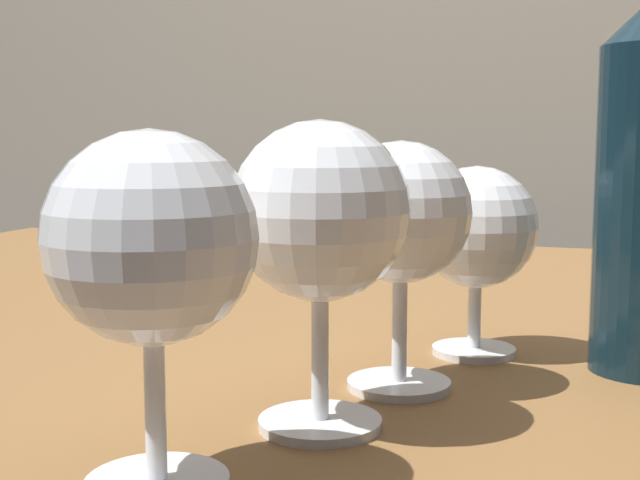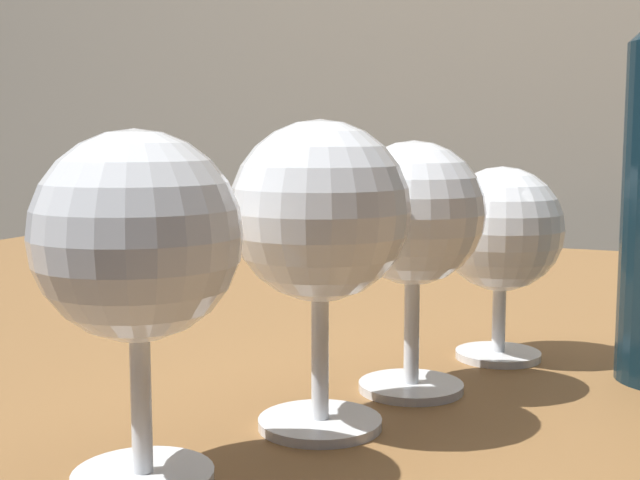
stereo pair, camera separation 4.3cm
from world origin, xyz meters
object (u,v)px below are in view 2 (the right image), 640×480
wine_glass_white (414,218)px  wine_glass_port (137,245)px  wine_glass_amber (320,218)px  wine_glass_cabernet (501,232)px

wine_glass_white → wine_glass_port: bearing=-111.1°
wine_glass_amber → wine_glass_cabernet: bearing=72.1°
wine_glass_amber → wine_glass_white: size_ratio=1.07×
wine_glass_amber → wine_glass_white: wine_glass_amber is taller
wine_glass_cabernet → wine_glass_amber: bearing=-107.9°
wine_glass_port → wine_glass_amber: (0.04, 0.09, 0.00)m
wine_glass_amber → wine_glass_cabernet: (0.06, 0.17, -0.02)m
wine_glass_amber → wine_glass_cabernet: size_ratio=1.22×
wine_glass_port → wine_glass_amber: size_ratio=0.97×
wine_glass_white → wine_glass_cabernet: wine_glass_white is taller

